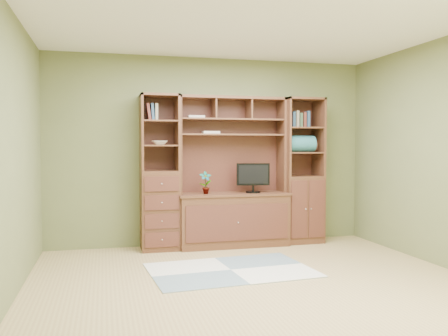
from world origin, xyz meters
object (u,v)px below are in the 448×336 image
object	(u,v)px
right_tower	(301,170)
monitor	(253,172)
center_hutch	(233,172)
left_tower	(160,172)

from	to	relation	value
right_tower	monitor	distance (m)	0.75
right_tower	monitor	world-z (taller)	right_tower
center_hutch	right_tower	world-z (taller)	same
left_tower	right_tower	bearing A→B (deg)	0.00
center_hutch	left_tower	world-z (taller)	same
left_tower	center_hutch	bearing A→B (deg)	-2.29
left_tower	monitor	size ratio (longest dim) A/B	3.66
right_tower	center_hutch	bearing A→B (deg)	-177.77
left_tower	right_tower	world-z (taller)	same
right_tower	monitor	xyz separation A→B (m)	(-0.75, -0.07, -0.01)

